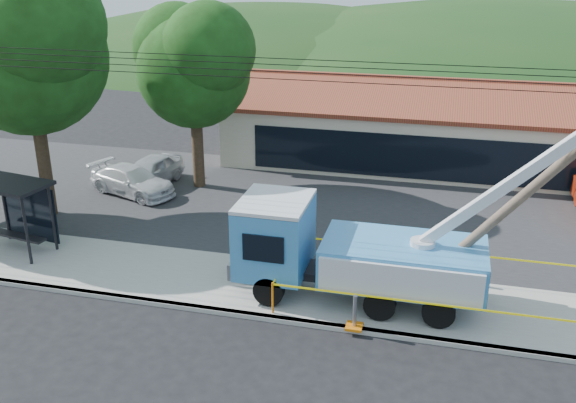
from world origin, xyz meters
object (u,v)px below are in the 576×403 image
Objects in this scene: car_white at (134,196)px; leaning_pole at (533,187)px; utility_truck at (352,250)px; bus_shelter at (16,200)px; car_silver at (151,188)px.

leaning_pole is at bearing -92.71° from car_white.
utility_truck reaches higher than car_white.
car_silver is at bearing 88.57° from bus_shelter.
car_silver is 0.95× the size of car_white.
bus_shelter is (-12.80, 0.53, 0.34)m from utility_truck.
utility_truck is 12.82m from bus_shelter.
car_silver is at bearing 153.86° from leaning_pole.
bus_shelter reaches higher than car_silver.
car_white is (-0.33, -1.21, 0.00)m from car_silver.
utility_truck reaches higher than leaning_pole.
car_white is (-11.58, 7.19, -1.85)m from utility_truck.
leaning_pole is 1.74× the size of car_white.
car_silver is 1.25m from car_white.
leaning_pole is (5.24, 0.31, 2.53)m from utility_truck.
bus_shelter reaches higher than car_white.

